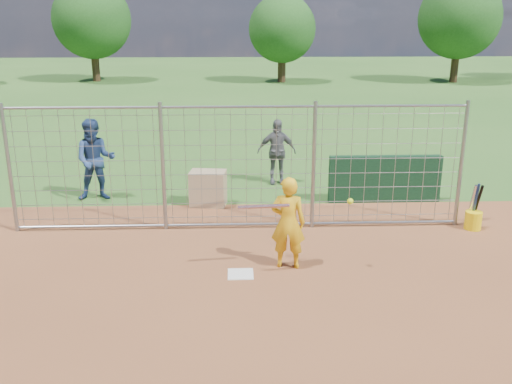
{
  "coord_description": "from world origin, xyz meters",
  "views": [
    {
      "loc": [
        -0.08,
        -8.97,
        4.22
      ],
      "look_at": [
        0.3,
        0.8,
        1.15
      ],
      "focal_mm": 40.0,
      "sensor_mm": 36.0,
      "label": 1
    }
  ],
  "objects_px": {
    "bystander_b": "(277,152)",
    "bucket_with_bats": "(473,218)",
    "equipment_bin": "(208,188)",
    "batter": "(288,223)",
    "bystander_a": "(95,160)"
  },
  "relations": [
    {
      "from": "batter",
      "to": "equipment_bin",
      "type": "height_order",
      "value": "batter"
    },
    {
      "from": "bystander_a",
      "to": "equipment_bin",
      "type": "xyz_separation_m",
      "value": [
        2.63,
        -0.54,
        -0.56
      ]
    },
    {
      "from": "equipment_bin",
      "to": "bystander_a",
      "type": "bearing_deg",
      "value": 176.17
    },
    {
      "from": "equipment_bin",
      "to": "bucket_with_bats",
      "type": "bearing_deg",
      "value": -10.09
    },
    {
      "from": "batter",
      "to": "equipment_bin",
      "type": "bearing_deg",
      "value": -57.23
    },
    {
      "from": "batter",
      "to": "bystander_a",
      "type": "relative_size",
      "value": 0.85
    },
    {
      "from": "bystander_b",
      "to": "bucket_with_bats",
      "type": "xyz_separation_m",
      "value": [
        3.77,
        -3.46,
        -0.6
      ]
    },
    {
      "from": "bystander_b",
      "to": "equipment_bin",
      "type": "bearing_deg",
      "value": -136.55
    },
    {
      "from": "batter",
      "to": "bystander_b",
      "type": "bearing_deg",
      "value": -83.1
    },
    {
      "from": "bucket_with_bats",
      "to": "equipment_bin",
      "type": "bearing_deg",
      "value": 162.19
    },
    {
      "from": "bystander_a",
      "to": "bucket_with_bats",
      "type": "bearing_deg",
      "value": -23.46
    },
    {
      "from": "bystander_b",
      "to": "bucket_with_bats",
      "type": "distance_m",
      "value": 5.15
    },
    {
      "from": "batter",
      "to": "bystander_b",
      "type": "relative_size",
      "value": 0.97
    },
    {
      "from": "equipment_bin",
      "to": "batter",
      "type": "bearing_deg",
      "value": -58.41
    },
    {
      "from": "equipment_bin",
      "to": "bystander_b",
      "type": "bearing_deg",
      "value": 52.9
    }
  ]
}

